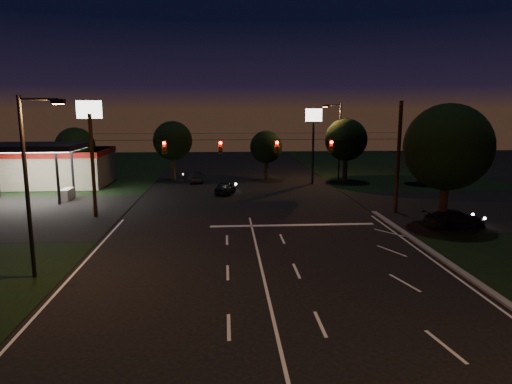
{
  "coord_description": "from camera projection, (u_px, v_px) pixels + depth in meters",
  "views": [
    {
      "loc": [
        -1.87,
        -20.52,
        8.34
      ],
      "look_at": [
        0.13,
        8.73,
        3.0
      ],
      "focal_mm": 32.0,
      "sensor_mm": 36.0,
      "label": 1
    }
  ],
  "objects": [
    {
      "name": "car_cross",
      "position": [
        455.0,
        219.0,
        32.43
      ],
      "size": [
        4.69,
        2.58,
        1.29
      ],
      "primitive_type": "imported",
      "rotation": [
        0.0,
        0.0,
        1.75
      ],
      "color": "black",
      "rests_on": "ground"
    },
    {
      "name": "utility_pole_left",
      "position": [
        96.0,
        217.0,
        35.68
      ],
      "size": [
        0.28,
        0.28,
        8.0
      ],
      "primitive_type": "cylinder",
      "color": "black",
      "rests_on": "ground"
    },
    {
      "name": "gas_station",
      "position": [
        41.0,
        165.0,
        49.69
      ],
      "size": [
        14.2,
        16.1,
        5.25
      ],
      "color": "gray",
      "rests_on": "ground"
    },
    {
      "name": "ground",
      "position": [
        266.0,
        286.0,
        21.76
      ],
      "size": [
        140.0,
        140.0,
        0.0
      ],
      "primitive_type": "plane",
      "color": "black",
      "rests_on": "ground"
    },
    {
      "name": "tree_far_c",
      "position": [
        266.0,
        147.0,
        53.76
      ],
      "size": [
        3.8,
        3.8,
        5.86
      ],
      "color": "black",
      "rests_on": "ground"
    },
    {
      "name": "tree_far_e",
      "position": [
        421.0,
        148.0,
        50.94
      ],
      "size": [
        4.0,
        4.0,
        6.18
      ],
      "color": "black",
      "rests_on": "ground"
    },
    {
      "name": "cross_street_right",
      "position": [
        483.0,
        209.0,
        38.81
      ],
      "size": [
        20.0,
        16.0,
        0.02
      ],
      "primitive_type": "cube",
      "color": "black",
      "rests_on": "ground"
    },
    {
      "name": "stop_bar",
      "position": [
        293.0,
        225.0,
        33.25
      ],
      "size": [
        12.0,
        0.5,
        0.01
      ],
      "primitive_type": "cube",
      "color": "silver",
      "rests_on": "ground"
    },
    {
      "name": "utility_pole_right",
      "position": [
        395.0,
        213.0,
        37.29
      ],
      "size": [
        0.3,
        0.3,
        9.0
      ],
      "primitive_type": "cylinder",
      "color": "black",
      "rests_on": "ground"
    },
    {
      "name": "pole_sign_right",
      "position": [
        313.0,
        128.0,
        50.63
      ],
      "size": [
        1.8,
        0.3,
        8.4
      ],
      "color": "black",
      "rests_on": "ground"
    },
    {
      "name": "tree_far_a",
      "position": [
        76.0,
        147.0,
        49.35
      ],
      "size": [
        4.2,
        4.2,
        6.42
      ],
      "color": "black",
      "rests_on": "ground"
    },
    {
      "name": "street_light_right_far",
      "position": [
        337.0,
        136.0,
        52.99
      ],
      "size": [
        2.2,
        0.35,
        9.0
      ],
      "color": "black",
      "rests_on": "ground"
    },
    {
      "name": "center_line",
      "position": [
        281.0,
        352.0,
        15.87
      ],
      "size": [
        0.14,
        40.0,
        0.01
      ],
      "primitive_type": "cube",
      "color": "silver",
      "rests_on": "ground"
    },
    {
      "name": "tree_far_d",
      "position": [
        346.0,
        140.0,
        52.26
      ],
      "size": [
        4.8,
        4.8,
        7.3
      ],
      "color": "black",
      "rests_on": "ground"
    },
    {
      "name": "pole_sign_left_near",
      "position": [
        90.0,
        124.0,
        41.16
      ],
      "size": [
        2.2,
        0.3,
        9.1
      ],
      "color": "black",
      "rests_on": "ground"
    },
    {
      "name": "tree_right_near",
      "position": [
        447.0,
        148.0,
        31.63
      ],
      "size": [
        6.0,
        6.0,
        8.76
      ],
      "color": "black",
      "rests_on": "ground"
    },
    {
      "name": "signal_span",
      "position": [
        249.0,
        146.0,
        35.46
      ],
      "size": [
        24.0,
        0.4,
        1.56
      ],
      "color": "black",
      "rests_on": "ground"
    },
    {
      "name": "street_light_left",
      "position": [
        31.0,
        174.0,
        22.03
      ],
      "size": [
        2.2,
        0.35,
        9.0
      ],
      "color": "black",
      "rests_on": "ground"
    },
    {
      "name": "tree_far_b",
      "position": [
        173.0,
        141.0,
        53.89
      ],
      "size": [
        4.6,
        4.6,
        6.98
      ],
      "color": "black",
      "rests_on": "ground"
    },
    {
      "name": "car_oncoming_b",
      "position": [
        193.0,
        177.0,
        52.59
      ],
      "size": [
        2.64,
        4.26,
        1.33
      ],
      "primitive_type": "imported",
      "rotation": [
        0.0,
        0.0,
        3.47
      ],
      "color": "black",
      "rests_on": "ground"
    },
    {
      "name": "car_oncoming_a",
      "position": [
        225.0,
        188.0,
        45.37
      ],
      "size": [
        2.41,
        3.96,
        1.26
      ],
      "primitive_type": "imported",
      "rotation": [
        0.0,
        0.0,
        2.88
      ],
      "color": "black",
      "rests_on": "ground"
    }
  ]
}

